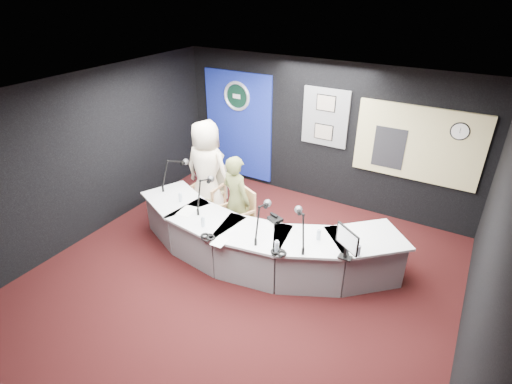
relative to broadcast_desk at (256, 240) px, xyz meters
The scene contains 33 objects.
ground 0.67m from the broadcast_desk, 84.81° to the right, with size 6.00×6.00×0.00m, color black.
ceiling 2.49m from the broadcast_desk, 84.81° to the right, with size 6.00×6.00×0.02m, color silver.
wall_back 2.66m from the broadcast_desk, 88.83° to the left, with size 6.00×0.02×2.80m, color black.
wall_front 3.70m from the broadcast_desk, 89.19° to the right, with size 6.00×0.02×2.80m, color black.
wall_left 3.17m from the broadcast_desk, 169.44° to the right, with size 0.02×6.00×2.80m, color black.
wall_right 3.26m from the broadcast_desk, 10.22° to the right, with size 0.02×6.00×2.80m, color black.
broadcast_desk is the anchor object (origin of this frame).
backdrop_panel 3.17m from the broadcast_desk, 127.40° to the left, with size 1.60×0.05×2.30m, color navy.
agency_seal 3.38m from the broadcast_desk, 127.86° to the left, with size 0.63×0.63×0.07m, color silver.
seal_center 3.38m from the broadcast_desk, 127.80° to the left, with size 0.48×0.48×0.01m, color black.
pinboard 2.79m from the broadcast_desk, 87.63° to the left, with size 0.90×0.04×1.10m, color slate.
framed_photo_upper 2.91m from the broadcast_desk, 87.60° to the left, with size 0.34×0.02×0.27m, color gray.
framed_photo_lower 2.63m from the broadcast_desk, 87.60° to the left, with size 0.34×0.02×0.27m, color gray.
booth_window_frame 3.24m from the broadcast_desk, 53.36° to the left, with size 2.12×0.06×1.32m, color #CCBF7F.
booth_glow 3.23m from the broadcast_desk, 53.24° to the left, with size 2.00×0.02×1.20m, color #FFEDA1.
equipment_rack 2.93m from the broadcast_desk, 60.54° to the left, with size 0.55×0.02×0.75m, color black.
wall_clock 3.71m from the broadcast_desk, 44.88° to the left, with size 0.28×0.28×0.01m, color white.
armchair_left 1.70m from the broadcast_desk, 152.56° to the left, with size 0.50×0.50×0.89m, color tan, non-canonical shape.
armchair_right 0.65m from the broadcast_desk, 151.07° to the left, with size 0.48×0.48×0.85m, color tan, non-canonical shape.
draped_jacket 1.86m from the broadcast_desk, 145.93° to the left, with size 0.50×0.10×0.70m, color gray.
person_man 1.79m from the broadcast_desk, 152.56° to the left, with size 0.92×0.60×1.89m, color #F3E1C2.
person_woman 0.78m from the broadcast_desk, 151.07° to the left, with size 0.58×0.38×1.60m, color olive.
computer_monitor 1.67m from the broadcast_desk, ahead, with size 0.45×0.03×0.31m, color black.
desk_phone 0.50m from the broadcast_desk, 31.49° to the left, with size 0.20×0.16×0.05m, color black.
headphones_near 0.97m from the broadcast_desk, 39.60° to the right, with size 0.23×0.23×0.04m, color black.
headphones_far 0.93m from the broadcast_desk, 116.80° to the right, with size 0.22×0.22×0.04m, color black.
paper_stack 1.22m from the broadcast_desk, 164.15° to the right, with size 0.23×0.33×0.00m, color white.
notepad 0.84m from the broadcast_desk, 103.10° to the right, with size 0.19×0.27×0.00m, color white.
boom_mic_a 2.02m from the broadcast_desk, behind, with size 0.16×0.74×0.60m, color black, non-canonical shape.
boom_mic_b 1.18m from the broadcast_desk, behind, with size 0.28×0.72×0.60m, color black, non-canonical shape.
boom_mic_c 0.76m from the broadcast_desk, 46.66° to the right, with size 0.26×0.72×0.60m, color black, non-canonical shape.
boom_mic_d 1.07m from the broadcast_desk, 10.43° to the right, with size 0.45×0.65×0.60m, color black, non-canonical shape.
water_bottles 0.54m from the broadcast_desk, 66.35° to the right, with size 3.10×0.62×0.18m, color silver, non-canonical shape.
Camera 1 is at (2.57, -3.98, 4.10)m, focal length 28.00 mm.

